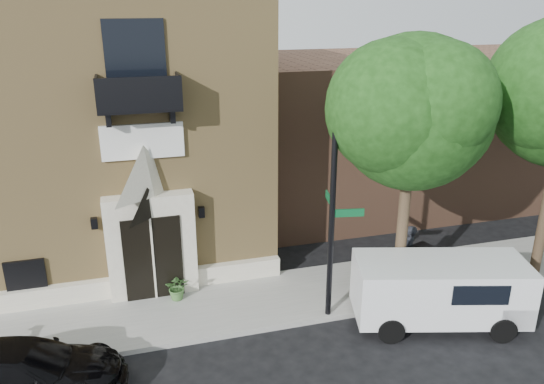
# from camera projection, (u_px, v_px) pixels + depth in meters

# --- Properties ---
(ground) EXTENTS (120.00, 120.00, 0.00)m
(ground) POSITION_uv_depth(u_px,v_px,m) (202.00, 343.00, 14.18)
(ground) COLOR black
(ground) RESTS_ON ground
(sidewalk) EXTENTS (42.00, 3.00, 0.15)m
(sidewalk) POSITION_uv_depth(u_px,v_px,m) (227.00, 306.00, 15.77)
(sidewalk) COLOR gray
(sidewalk) RESTS_ON ground
(church) EXTENTS (12.20, 11.01, 9.30)m
(church) POSITION_uv_depth(u_px,v_px,m) (79.00, 119.00, 19.02)
(church) COLOR #A8884F
(church) RESTS_ON ground
(neighbour_building) EXTENTS (18.00, 8.00, 6.40)m
(neighbour_building) POSITION_uv_depth(u_px,v_px,m) (429.00, 126.00, 24.31)
(neighbour_building) COLOR brown
(neighbour_building) RESTS_ON ground
(street_tree_left) EXTENTS (4.97, 4.38, 7.77)m
(street_tree_left) POSITION_uv_depth(u_px,v_px,m) (416.00, 111.00, 14.04)
(street_tree_left) COLOR #38281C
(street_tree_left) RESTS_ON sidewalk
(black_sedan) EXTENTS (4.86, 2.69, 1.33)m
(black_sedan) POSITION_uv_depth(u_px,v_px,m) (24.00, 372.00, 12.07)
(black_sedan) COLOR black
(black_sedan) RESTS_ON ground
(cargo_van) EXTENTS (5.01, 3.04, 1.92)m
(cargo_van) POSITION_uv_depth(u_px,v_px,m) (446.00, 290.00, 14.72)
(cargo_van) COLOR white
(cargo_van) RESTS_ON ground
(street_sign) EXTENTS (0.95, 1.05, 6.02)m
(street_sign) POSITION_uv_depth(u_px,v_px,m) (332.00, 216.00, 14.24)
(street_sign) COLOR black
(street_sign) RESTS_ON sidewalk
(fire_hydrant) EXTENTS (0.45, 0.36, 0.78)m
(fire_hydrant) POSITION_uv_depth(u_px,v_px,m) (402.00, 282.00, 16.19)
(fire_hydrant) COLOR maroon
(fire_hydrant) RESTS_ON sidewalk
(dumpster) EXTENTS (2.14, 1.61, 1.24)m
(dumpster) POSITION_uv_depth(u_px,v_px,m) (414.00, 273.00, 16.24)
(dumpster) COLOR #0E351C
(dumpster) RESTS_ON sidewalk
(planter) EXTENTS (0.77, 0.69, 0.80)m
(planter) POSITION_uv_depth(u_px,v_px,m) (178.00, 287.00, 15.88)
(planter) COLOR #457337
(planter) RESTS_ON sidewalk
(pedestrian_near) EXTENTS (0.78, 0.75, 1.81)m
(pedestrian_near) POSITION_uv_depth(u_px,v_px,m) (408.00, 252.00, 16.96)
(pedestrian_near) COLOR black
(pedestrian_near) RESTS_ON sidewalk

